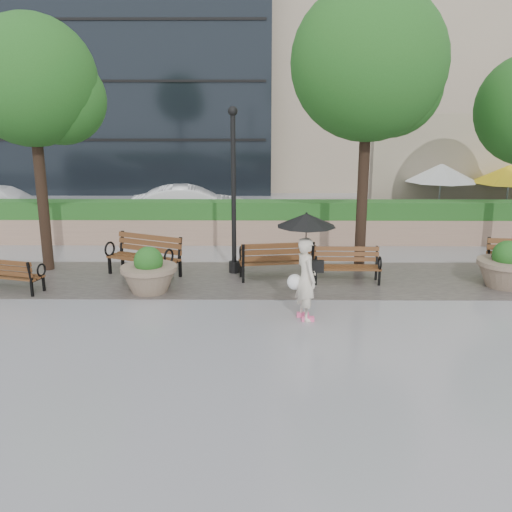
{
  "coord_description": "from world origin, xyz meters",
  "views": [
    {
      "loc": [
        0.53,
        -10.73,
        4.19
      ],
      "look_at": [
        0.42,
        1.11,
        1.1
      ],
      "focal_mm": 40.0,
      "sensor_mm": 36.0,
      "label": 1
    }
  ],
  "objects_px": {
    "lamppost": "(234,202)",
    "pedestrian": "(306,256)",
    "bench_0": "(11,281)",
    "car_left": "(2,205)",
    "car_right": "(191,206)",
    "planter_left": "(149,275)",
    "bench_2": "(276,268)",
    "bench_3": "(346,273)",
    "planter_right": "(506,269)",
    "bench_1": "(145,264)"
  },
  "relations": [
    {
      "from": "planter_left",
      "to": "car_left",
      "type": "height_order",
      "value": "car_left"
    },
    {
      "from": "bench_2",
      "to": "pedestrian",
      "type": "relative_size",
      "value": 0.88
    },
    {
      "from": "bench_3",
      "to": "planter_left",
      "type": "height_order",
      "value": "planter_left"
    },
    {
      "from": "lamppost",
      "to": "car_right",
      "type": "height_order",
      "value": "lamppost"
    },
    {
      "from": "bench_3",
      "to": "planter_right",
      "type": "distance_m",
      "value": 3.78
    },
    {
      "from": "bench_0",
      "to": "bench_1",
      "type": "xyz_separation_m",
      "value": [
        2.88,
        1.34,
        0.06
      ]
    },
    {
      "from": "bench_2",
      "to": "pedestrian",
      "type": "bearing_deg",
      "value": 91.81
    },
    {
      "from": "bench_2",
      "to": "planter_right",
      "type": "bearing_deg",
      "value": 164.92
    },
    {
      "from": "planter_right",
      "to": "car_left",
      "type": "bearing_deg",
      "value": 154.21
    },
    {
      "from": "bench_3",
      "to": "car_left",
      "type": "xyz_separation_m",
      "value": [
        -11.62,
        7.13,
        0.45
      ]
    },
    {
      "from": "bench_0",
      "to": "planter_left",
      "type": "height_order",
      "value": "planter_left"
    },
    {
      "from": "car_left",
      "to": "pedestrian",
      "type": "xyz_separation_m",
      "value": [
        10.41,
        -9.61,
        0.61
      ]
    },
    {
      "from": "bench_3",
      "to": "lamppost",
      "type": "relative_size",
      "value": 0.39
    },
    {
      "from": "bench_1",
      "to": "car_left",
      "type": "xyz_separation_m",
      "value": [
        -6.53,
        6.56,
        0.41
      ]
    },
    {
      "from": "bench_0",
      "to": "car_left",
      "type": "relative_size",
      "value": 0.33
    },
    {
      "from": "bench_2",
      "to": "bench_3",
      "type": "bearing_deg",
      "value": 160.9
    },
    {
      "from": "bench_0",
      "to": "car_right",
      "type": "distance_m",
      "value": 8.57
    },
    {
      "from": "car_right",
      "to": "pedestrian",
      "type": "height_order",
      "value": "pedestrian"
    },
    {
      "from": "bench_3",
      "to": "planter_right",
      "type": "relative_size",
      "value": 1.2
    },
    {
      "from": "planter_left",
      "to": "car_right",
      "type": "height_order",
      "value": "car_right"
    },
    {
      "from": "planter_left",
      "to": "bench_0",
      "type": "bearing_deg",
      "value": 179.64
    },
    {
      "from": "lamppost",
      "to": "car_left",
      "type": "distance_m",
      "value": 10.88
    },
    {
      "from": "car_right",
      "to": "pedestrian",
      "type": "bearing_deg",
      "value": -167.1
    },
    {
      "from": "bench_0",
      "to": "bench_3",
      "type": "xyz_separation_m",
      "value": [
        7.96,
        0.77,
        0.01
      ]
    },
    {
      "from": "planter_right",
      "to": "bench_0",
      "type": "bearing_deg",
      "value": -177.71
    },
    {
      "from": "bench_2",
      "to": "planter_left",
      "type": "relative_size",
      "value": 1.47
    },
    {
      "from": "bench_0",
      "to": "planter_left",
      "type": "bearing_deg",
      "value": -164.6
    },
    {
      "from": "car_left",
      "to": "bench_3",
      "type": "bearing_deg",
      "value": -122.17
    },
    {
      "from": "planter_left",
      "to": "car_left",
      "type": "relative_size",
      "value": 0.27
    },
    {
      "from": "planter_left",
      "to": "pedestrian",
      "type": "relative_size",
      "value": 0.6
    },
    {
      "from": "lamppost",
      "to": "bench_1",
      "type": "bearing_deg",
      "value": -172.75
    },
    {
      "from": "planter_left",
      "to": "car_left",
      "type": "distance_m",
      "value": 10.52
    },
    {
      "from": "bench_2",
      "to": "car_left",
      "type": "xyz_separation_m",
      "value": [
        -9.9,
        6.82,
        0.42
      ]
    },
    {
      "from": "bench_1",
      "to": "pedestrian",
      "type": "xyz_separation_m",
      "value": [
        3.88,
        -3.05,
        1.02
      ]
    },
    {
      "from": "bench_2",
      "to": "car_right",
      "type": "height_order",
      "value": "car_right"
    },
    {
      "from": "bench_2",
      "to": "car_left",
      "type": "distance_m",
      "value": 12.02
    },
    {
      "from": "planter_left",
      "to": "pedestrian",
      "type": "bearing_deg",
      "value": -25.71
    },
    {
      "from": "planter_right",
      "to": "lamppost",
      "type": "xyz_separation_m",
      "value": [
        -6.57,
        1.17,
        1.42
      ]
    },
    {
      "from": "bench_2",
      "to": "car_left",
      "type": "relative_size",
      "value": 0.39
    },
    {
      "from": "lamppost",
      "to": "pedestrian",
      "type": "xyz_separation_m",
      "value": [
        1.6,
        -3.34,
        -0.54
      ]
    },
    {
      "from": "bench_0",
      "to": "planter_right",
      "type": "xyz_separation_m",
      "value": [
        11.73,
        0.47,
        0.2
      ]
    },
    {
      "from": "lamppost",
      "to": "pedestrian",
      "type": "bearing_deg",
      "value": -64.45
    },
    {
      "from": "bench_2",
      "to": "planter_left",
      "type": "height_order",
      "value": "planter_left"
    },
    {
      "from": "bench_1",
      "to": "planter_right",
      "type": "bearing_deg",
      "value": 18.99
    },
    {
      "from": "bench_2",
      "to": "planter_left",
      "type": "xyz_separation_m",
      "value": [
        -2.99,
        -1.11,
        0.14
      ]
    },
    {
      "from": "bench_0",
      "to": "lamppost",
      "type": "xyz_separation_m",
      "value": [
        5.16,
        1.63,
        1.62
      ]
    },
    {
      "from": "bench_0",
      "to": "car_left",
      "type": "bearing_deg",
      "value": -49.43
    },
    {
      "from": "bench_2",
      "to": "pedestrian",
      "type": "height_order",
      "value": "pedestrian"
    },
    {
      "from": "planter_right",
      "to": "bench_2",
      "type": "bearing_deg",
      "value": 173.59
    },
    {
      "from": "bench_2",
      "to": "car_right",
      "type": "distance_m",
      "value": 7.43
    }
  ]
}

